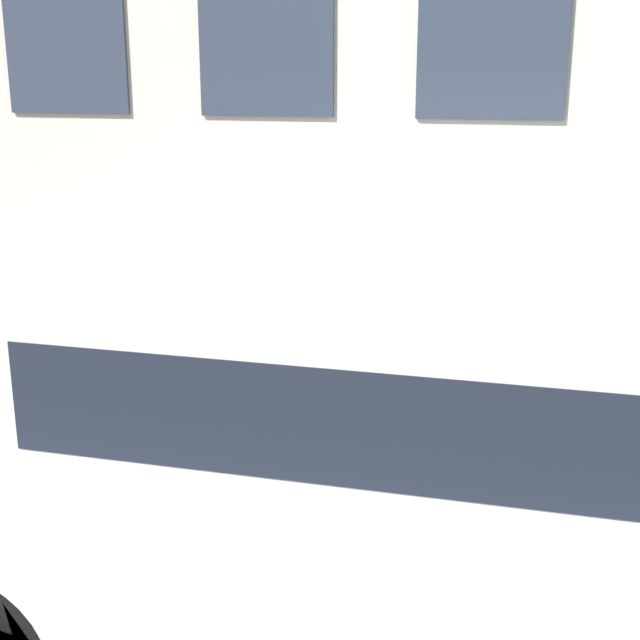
{
  "coord_description": "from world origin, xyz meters",
  "views": [
    {
      "loc": [
        -4.87,
        -0.54,
        2.5
      ],
      "look_at": [
        0.49,
        0.86,
        0.91
      ],
      "focal_mm": 50.0,
      "sensor_mm": 36.0,
      "label": 1
    }
  ],
  "objects": [
    {
      "name": "ground_plane",
      "position": [
        0.0,
        0.0,
        0.0
      ],
      "size": [
        80.0,
        80.0,
        0.0
      ],
      "primitive_type": "plane",
      "color": "#47474C"
    },
    {
      "name": "sidewalk",
      "position": [
        1.25,
        0.0,
        0.07
      ],
      "size": [
        2.5,
        60.0,
        0.13
      ],
      "color": "#9E9B93",
      "rests_on": "ground_plane"
    },
    {
      "name": "fire_hydrant",
      "position": [
        0.43,
        0.43,
        0.52
      ],
      "size": [
        0.37,
        0.47,
        0.77
      ],
      "color": "gold",
      "rests_on": "sidewalk"
    },
    {
      "name": "person",
      "position": [
        0.55,
        1.3,
        0.8
      ],
      "size": [
        0.27,
        0.18,
        1.12
      ],
      "rotation": [
        0.0,
        0.0,
        1.88
      ],
      "color": "#998466",
      "rests_on": "sidewalk"
    },
    {
      "name": "parked_truck_white_near",
      "position": [
        -1.39,
        -0.0,
        0.98
      ],
      "size": [
        2.08,
        4.6,
        1.7
      ],
      "color": "black",
      "rests_on": "ground_plane"
    }
  ]
}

